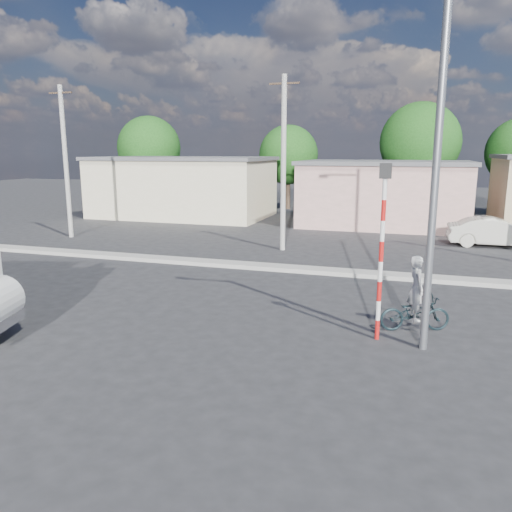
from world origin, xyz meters
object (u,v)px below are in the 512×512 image
(traffic_pole, at_px, (382,237))
(streetlight, at_px, (431,136))
(bicycle, at_px, (415,313))
(car_cream, at_px, (494,232))
(cyclist, at_px, (416,299))

(traffic_pole, distance_m, streetlight, 2.56)
(bicycle, height_order, car_cream, car_cream)
(traffic_pole, xyz_separation_m, streetlight, (0.94, -0.30, 2.37))
(car_cream, distance_m, streetlight, 15.82)
(bicycle, relative_size, car_cream, 0.42)
(traffic_pole, bearing_deg, streetlight, -17.73)
(car_cream, height_order, streetlight, streetlight)
(cyclist, distance_m, streetlight, 4.29)
(cyclist, height_order, streetlight, streetlight)
(bicycle, xyz_separation_m, cyclist, (0.00, 0.00, 0.38))
(cyclist, height_order, traffic_pole, traffic_pole)
(cyclist, xyz_separation_m, traffic_pole, (-0.88, -0.94, 1.74))
(car_cream, xyz_separation_m, traffic_pole, (-4.54, -14.51, 1.88))
(bicycle, bearing_deg, traffic_pole, 118.31)
(streetlight, bearing_deg, traffic_pole, 162.27)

